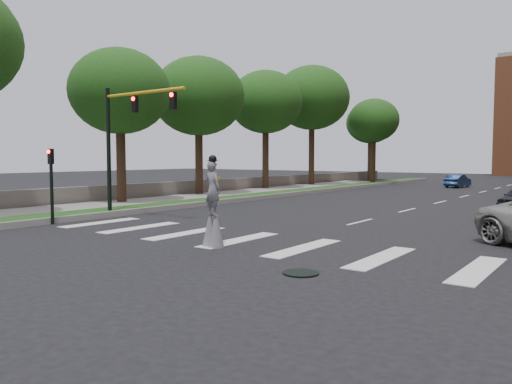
{
  "coord_description": "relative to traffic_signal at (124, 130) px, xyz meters",
  "views": [
    {
      "loc": [
        9.28,
        -12.4,
        2.87
      ],
      "look_at": [
        -0.6,
        1.03,
        1.7
      ],
      "focal_mm": 35.0,
      "sensor_mm": 36.0,
      "label": 1
    }
  ],
  "objects": [
    {
      "name": "tree_2",
      "position": [
        -6.06,
        11.66,
        3.12
      ],
      "size": [
        6.73,
        6.73,
        10.16
      ],
      "color": "black",
      "rests_on": "ground"
    },
    {
      "name": "tree_6",
      "position": [
        -2.18,
        34.24,
        2.53
      ],
      "size": [
        5.3,
        5.3,
        8.98
      ],
      "color": "black",
      "rests_on": "ground"
    },
    {
      "name": "ground_plane",
      "position": [
        9.78,
        -3.0,
        -4.15
      ],
      "size": [
        160.0,
        160.0,
        0.0
      ],
      "primitive_type": "plane",
      "color": "black",
      "rests_on": "ground"
    },
    {
      "name": "median_curb",
      "position": [
        -0.67,
        17.0,
        -4.01
      ],
      "size": [
        0.2,
        60.0,
        0.28
      ],
      "primitive_type": "cube",
      "color": "gray",
      "rests_on": "ground"
    },
    {
      "name": "grass_median",
      "position": [
        -1.72,
        17.0,
        -4.03
      ],
      "size": [
        2.0,
        60.0,
        0.25
      ],
      "primitive_type": "cube",
      "color": "#174012",
      "rests_on": "ground"
    },
    {
      "name": "tree_4",
      "position": [
        -5.8,
        27.63,
        4.5
      ],
      "size": [
        7.38,
        7.38,
        11.82
      ],
      "color": "black",
      "rests_on": "ground"
    },
    {
      "name": "tree_1",
      "position": [
        -5.35,
        4.02,
        2.61
      ],
      "size": [
        6.0,
        6.0,
        9.35
      ],
      "color": "black",
      "rests_on": "ground"
    },
    {
      "name": "car_mid",
      "position": [
        6.46,
        34.1,
        -3.54
      ],
      "size": [
        1.65,
        3.83,
        1.22
      ],
      "primitive_type": "imported",
      "rotation": [
        0.0,
        0.0,
        3.04
      ],
      "color": "navy",
      "rests_on": "ground"
    },
    {
      "name": "tree_5",
      "position": [
        -5.95,
        42.15,
        2.87
      ],
      "size": [
        5.9,
        5.9,
        9.57
      ],
      "color": "black",
      "rests_on": "ground"
    },
    {
      "name": "tree_3",
      "position": [
        -6.04,
        20.1,
        3.43
      ],
      "size": [
        6.37,
        6.37,
        10.33
      ],
      "color": "black",
      "rests_on": "ground"
    },
    {
      "name": "manhole",
      "position": [
        12.78,
        -5.0,
        -4.13
      ],
      "size": [
        0.9,
        0.9,
        0.04
      ],
      "primitive_type": "cylinder",
      "color": "black",
      "rests_on": "ground"
    },
    {
      "name": "stilt_performer",
      "position": [
        8.57,
        -3.47,
        -2.99
      ],
      "size": [
        0.83,
        0.59,
        2.94
      ],
      "rotation": [
        0.0,
        0.0,
        2.91
      ],
      "color": "black",
      "rests_on": "ground"
    },
    {
      "name": "secondary_signal",
      "position": [
        -0.52,
        -3.5,
        -2.2
      ],
      "size": [
        0.25,
        0.21,
        3.23
      ],
      "color": "black",
      "rests_on": "ground"
    },
    {
      "name": "stone_wall",
      "position": [
        -7.22,
        19.0,
        -3.6
      ],
      "size": [
        0.5,
        56.0,
        1.1
      ],
      "primitive_type": "cube",
      "color": "#615B53",
      "rests_on": "ground"
    },
    {
      "name": "traffic_signal",
      "position": [
        0.0,
        0.0,
        0.0
      ],
      "size": [
        5.3,
        0.23,
        6.2
      ],
      "color": "black",
      "rests_on": "ground"
    },
    {
      "name": "sidewalk_left",
      "position": [
        -4.72,
        7.0,
        -4.06
      ],
      "size": [
        4.0,
        60.0,
        0.18
      ],
      "primitive_type": "cube",
      "color": "gray",
      "rests_on": "ground"
    }
  ]
}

